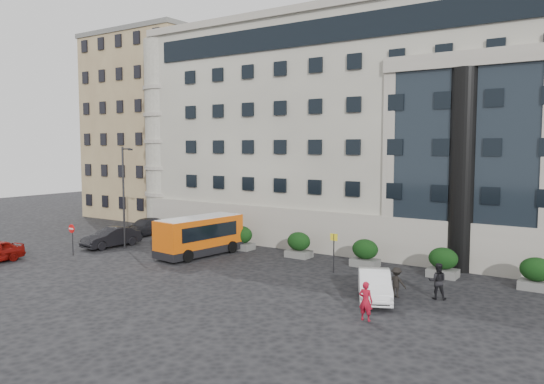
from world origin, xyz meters
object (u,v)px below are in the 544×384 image
at_px(no_entry_sign, 72,233).
at_px(pedestrian_a, 366,301).
at_px(red_truck, 206,210).
at_px(hedge_e, 536,274).
at_px(bus_stop_sign, 334,246).
at_px(pedestrian_b, 438,281).
at_px(white_taxi, 375,285).
at_px(hedge_b, 299,245).
at_px(parked_car_c, 145,227).
at_px(hedge_a, 242,238).
at_px(minibus, 200,234).
at_px(street_lamp, 124,193).
at_px(hedge_c, 365,253).
at_px(parked_car_b, 111,237).
at_px(hedge_d, 443,262).
at_px(parked_car_d, 204,224).
at_px(pedestrian_c, 396,282).

bearing_deg(no_entry_sign, pedestrian_a, -3.36).
distance_m(red_truck, pedestrian_a, 33.82).
bearing_deg(no_entry_sign, hedge_e, 16.52).
bearing_deg(bus_stop_sign, pedestrian_b, -16.15).
bearing_deg(white_taxi, pedestrian_a, -99.60).
xyz_separation_m(hedge_b, parked_car_c, (-16.47, 0.31, -0.18)).
bearing_deg(pedestrian_a, parked_car_c, -22.20).
xyz_separation_m(hedge_a, minibus, (-1.20, -3.55, 0.65)).
xyz_separation_m(street_lamp, minibus, (6.74, 1.25, -2.79)).
bearing_deg(hedge_c, bus_stop_sign, -107.82).
height_order(hedge_e, parked_car_c, hedge_e).
xyz_separation_m(red_truck, parked_car_c, (0.99, -9.39, -0.51)).
distance_m(hedge_b, no_entry_sign, 16.74).
distance_m(hedge_b, parked_car_b, 15.31).
xyz_separation_m(hedge_c, street_lamp, (-18.34, -4.80, 3.44)).
distance_m(hedge_d, white_taxi, 6.99).
bearing_deg(white_taxi, bus_stop_sign, 111.97).
bearing_deg(parked_car_c, red_truck, 97.42).
relative_size(no_entry_sign, parked_car_d, 0.51).
distance_m(parked_car_d, pedestrian_b, 27.48).
height_order(bus_stop_sign, parked_car_b, bus_stop_sign).
xyz_separation_m(hedge_c, parked_car_c, (-21.67, 0.31, -0.18)).
xyz_separation_m(bus_stop_sign, pedestrian_c, (5.33, -3.01, -0.92)).
height_order(bus_stop_sign, pedestrian_c, bus_stop_sign).
distance_m(minibus, red_truck, 17.27).
xyz_separation_m(hedge_a, pedestrian_a, (15.04, -10.25, -0.00)).
height_order(bus_stop_sign, pedestrian_a, bus_stop_sign).
distance_m(parked_car_b, pedestrian_a, 24.84).
height_order(white_taxi, pedestrian_b, pedestrian_b).
height_order(hedge_c, minibus, minibus).
relative_size(parked_car_b, parked_car_c, 0.92).
bearing_deg(parked_car_b, bus_stop_sign, 11.96).
relative_size(hedge_e, pedestrian_b, 0.96).
bearing_deg(street_lamp, bus_stop_sign, 6.54).
height_order(hedge_b, white_taxi, hedge_b).
bearing_deg(white_taxi, hedge_b, 115.91).
xyz_separation_m(red_truck, parked_car_b, (3.02, -14.78, -0.48)).
bearing_deg(bus_stop_sign, hedge_e, 13.92).
bearing_deg(parked_car_d, no_entry_sign, -95.49).
bearing_deg(hedge_d, parked_car_d, 167.32).
height_order(hedge_b, hedge_d, same).
relative_size(white_taxi, pedestrian_a, 2.51).
distance_m(parked_car_b, parked_car_d, 10.56).
bearing_deg(street_lamp, hedge_e, 9.48).
bearing_deg(hedge_d, pedestrian_a, -93.12).
bearing_deg(street_lamp, red_truck, 106.61).
distance_m(hedge_b, minibus, 7.35).
bearing_deg(white_taxi, parked_car_c, 137.89).
bearing_deg(red_truck, pedestrian_b, -14.00).
height_order(hedge_b, pedestrian_a, pedestrian_a).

